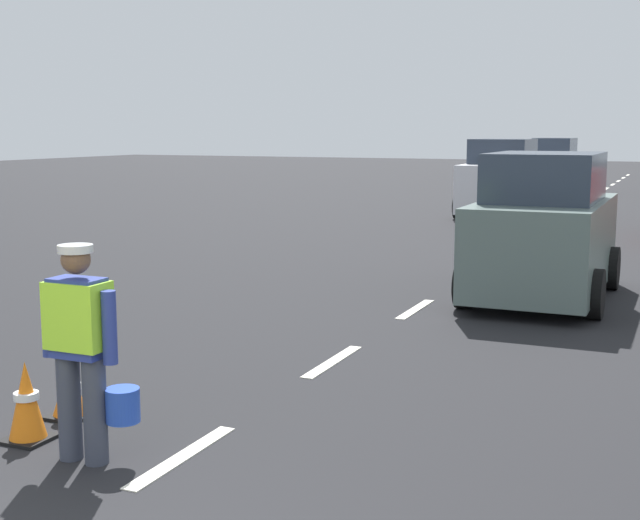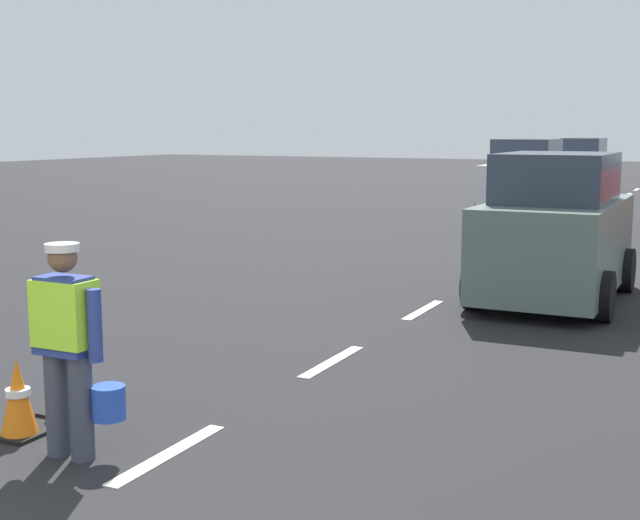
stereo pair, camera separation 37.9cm
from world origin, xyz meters
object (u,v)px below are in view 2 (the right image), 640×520
Objects in this scene: road_worker at (69,340)px; traffic_cone_near at (64,388)px; car_oncoming_third at (583,167)px; car_outgoing_ahead at (556,233)px; traffic_cone_far at (18,398)px; car_oncoming_second at (525,181)px.

traffic_cone_near is at bearing 136.18° from road_worker.
road_worker is 31.31m from car_oncoming_third.
road_worker is 8.18m from car_outgoing_ahead.
traffic_cone_far is at bearing -83.39° from traffic_cone_near.
traffic_cone_far is (0.07, -0.60, 0.09)m from traffic_cone_near.
car_outgoing_ahead is (2.11, 7.90, 0.08)m from road_worker.
traffic_cone_near is 0.61m from traffic_cone_far.
traffic_cone_far is 19.81m from car_oncoming_second.
car_oncoming_third is at bearing 91.03° from traffic_cone_far.
road_worker is at bearing -87.66° from car_oncoming_third.
traffic_cone_far is 31.14m from car_oncoming_third.
car_oncoming_third reaches higher than traffic_cone_far.
road_worker reaches higher than traffic_cone_far.
car_oncoming_second is (-1.05, 19.95, 0.11)m from road_worker.
car_oncoming_second is at bearing 90.95° from traffic_cone_far.
traffic_cone_far is at bearing 167.85° from road_worker.
car_oncoming_third is at bearing 90.92° from traffic_cone_near.
traffic_cone_near is (-0.79, 0.76, -0.69)m from road_worker.
car_oncoming_second reaches higher than road_worker.
road_worker is 0.44× the size of car_oncoming_second.
car_outgoing_ahead reaches higher than traffic_cone_far.
car_outgoing_ahead is (3.16, -12.06, -0.03)m from car_oncoming_second.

